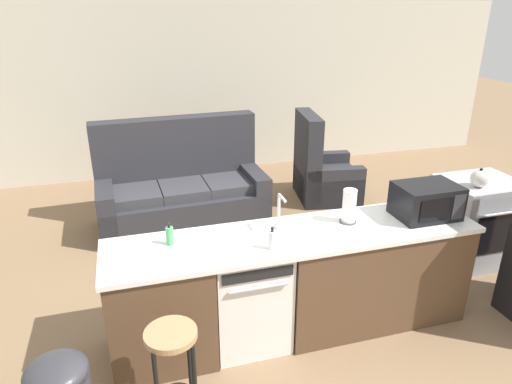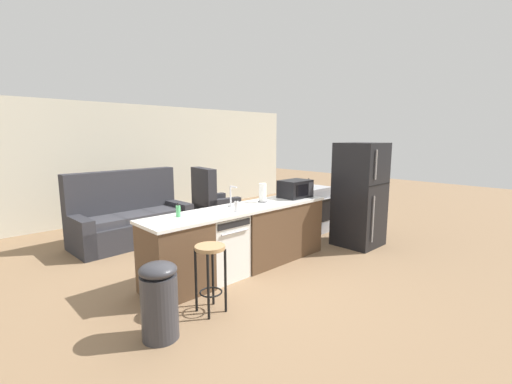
{
  "view_description": "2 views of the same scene",
  "coord_description": "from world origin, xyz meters",
  "px_view_note": "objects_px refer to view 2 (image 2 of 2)",
  "views": [
    {
      "loc": [
        -1.03,
        -2.91,
        2.54
      ],
      "look_at": [
        0.04,
        0.74,
        0.97
      ],
      "focal_mm": 32.0,
      "sensor_mm": 36.0,
      "label": 1
    },
    {
      "loc": [
        -2.94,
        -3.51,
        1.87
      ],
      "look_at": [
        0.59,
        0.19,
        1.04
      ],
      "focal_mm": 24.0,
      "sensor_mm": 36.0,
      "label": 2
    }
  ],
  "objects_px": {
    "refrigerator": "(360,195)",
    "dishwasher": "(220,246)",
    "microwave": "(295,189)",
    "soap_bottle": "(236,206)",
    "trash_bin": "(159,300)",
    "armchair": "(212,206)",
    "bar_stool": "(210,264)",
    "paper_towel_roll": "(263,193)",
    "stove_range": "(308,210)",
    "couch": "(130,220)",
    "kettle": "(309,184)",
    "dish_soap_bottle": "(178,211)"
  },
  "relations": [
    {
      "from": "paper_towel_roll",
      "to": "kettle",
      "type": "height_order",
      "value": "paper_towel_roll"
    },
    {
      "from": "trash_bin",
      "to": "stove_range",
      "type": "bearing_deg",
      "value": 18.44
    },
    {
      "from": "bar_stool",
      "to": "couch",
      "type": "height_order",
      "value": "couch"
    },
    {
      "from": "dish_soap_bottle",
      "to": "trash_bin",
      "type": "bearing_deg",
      "value": -130.74
    },
    {
      "from": "stove_range",
      "to": "dish_soap_bottle",
      "type": "bearing_deg",
      "value": -171.99
    },
    {
      "from": "stove_range",
      "to": "trash_bin",
      "type": "xyz_separation_m",
      "value": [
        -3.89,
        -1.3,
        -0.07
      ]
    },
    {
      "from": "stove_range",
      "to": "trash_bin",
      "type": "distance_m",
      "value": 4.1
    },
    {
      "from": "kettle",
      "to": "stove_range",
      "type": "bearing_deg",
      "value": 37.16
    },
    {
      "from": "refrigerator",
      "to": "dishwasher",
      "type": "bearing_deg",
      "value": 168.07
    },
    {
      "from": "soap_bottle",
      "to": "couch",
      "type": "distance_m",
      "value": 2.64
    },
    {
      "from": "soap_bottle",
      "to": "couch",
      "type": "height_order",
      "value": "couch"
    },
    {
      "from": "stove_range",
      "to": "bar_stool",
      "type": "height_order",
      "value": "stove_range"
    },
    {
      "from": "paper_towel_roll",
      "to": "bar_stool",
      "type": "distance_m",
      "value": 1.77
    },
    {
      "from": "dishwasher",
      "to": "soap_bottle",
      "type": "xyz_separation_m",
      "value": [
        0.14,
        -0.17,
        0.55
      ]
    },
    {
      "from": "dishwasher",
      "to": "trash_bin",
      "type": "bearing_deg",
      "value": -149.89
    },
    {
      "from": "kettle",
      "to": "bar_stool",
      "type": "xyz_separation_m",
      "value": [
        -3.09,
        -1.1,
        -0.45
      ]
    },
    {
      "from": "dishwasher",
      "to": "refrigerator",
      "type": "bearing_deg",
      "value": -11.93
    },
    {
      "from": "kettle",
      "to": "trash_bin",
      "type": "distance_m",
      "value": 3.95
    },
    {
      "from": "bar_stool",
      "to": "armchair",
      "type": "distance_m",
      "value": 4.04
    },
    {
      "from": "refrigerator",
      "to": "microwave",
      "type": "xyz_separation_m",
      "value": [
        -1.07,
        0.55,
        0.16
      ]
    },
    {
      "from": "dishwasher",
      "to": "armchair",
      "type": "height_order",
      "value": "armchair"
    },
    {
      "from": "microwave",
      "to": "kettle",
      "type": "distance_m",
      "value": 1.0
    },
    {
      "from": "bar_stool",
      "to": "kettle",
      "type": "bearing_deg",
      "value": 19.58
    },
    {
      "from": "refrigerator",
      "to": "trash_bin",
      "type": "distance_m",
      "value": 3.93
    },
    {
      "from": "dishwasher",
      "to": "trash_bin",
      "type": "relative_size",
      "value": 1.14
    },
    {
      "from": "trash_bin",
      "to": "couch",
      "type": "height_order",
      "value": "couch"
    },
    {
      "from": "microwave",
      "to": "soap_bottle",
      "type": "bearing_deg",
      "value": -173.01
    },
    {
      "from": "refrigerator",
      "to": "dish_soap_bottle",
      "type": "relative_size",
      "value": 10.05
    },
    {
      "from": "stove_range",
      "to": "microwave",
      "type": "height_order",
      "value": "microwave"
    },
    {
      "from": "microwave",
      "to": "soap_bottle",
      "type": "relative_size",
      "value": 2.84
    },
    {
      "from": "couch",
      "to": "bar_stool",
      "type": "bearing_deg",
      "value": -98.34
    },
    {
      "from": "trash_bin",
      "to": "soap_bottle",
      "type": "bearing_deg",
      "value": 21.97
    },
    {
      "from": "refrigerator",
      "to": "bar_stool",
      "type": "distance_m",
      "value": 3.28
    },
    {
      "from": "dishwasher",
      "to": "armchair",
      "type": "bearing_deg",
      "value": 55.62
    },
    {
      "from": "stove_range",
      "to": "soap_bottle",
      "type": "distance_m",
      "value": 2.62
    },
    {
      "from": "refrigerator",
      "to": "couch",
      "type": "distance_m",
      "value": 4.09
    },
    {
      "from": "dishwasher",
      "to": "stove_range",
      "type": "bearing_deg",
      "value": 11.91
    },
    {
      "from": "refrigerator",
      "to": "armchair",
      "type": "relative_size",
      "value": 1.47
    },
    {
      "from": "soap_bottle",
      "to": "trash_bin",
      "type": "relative_size",
      "value": 0.24
    },
    {
      "from": "dishwasher",
      "to": "paper_towel_roll",
      "type": "relative_size",
      "value": 2.98
    },
    {
      "from": "dish_soap_bottle",
      "to": "couch",
      "type": "bearing_deg",
      "value": 81.28
    },
    {
      "from": "dishwasher",
      "to": "microwave",
      "type": "height_order",
      "value": "microwave"
    },
    {
      "from": "stove_range",
      "to": "armchair",
      "type": "bearing_deg",
      "value": 112.8
    },
    {
      "from": "stove_range",
      "to": "couch",
      "type": "height_order",
      "value": "couch"
    },
    {
      "from": "paper_towel_roll",
      "to": "bar_stool",
      "type": "relative_size",
      "value": 0.38
    },
    {
      "from": "paper_towel_roll",
      "to": "armchair",
      "type": "bearing_deg",
      "value": 70.42
    },
    {
      "from": "refrigerator",
      "to": "microwave",
      "type": "bearing_deg",
      "value": 152.85
    },
    {
      "from": "soap_bottle",
      "to": "refrigerator",
      "type": "bearing_deg",
      "value": -8.73
    },
    {
      "from": "couch",
      "to": "armchair",
      "type": "height_order",
      "value": "couch"
    },
    {
      "from": "dishwasher",
      "to": "paper_towel_roll",
      "type": "distance_m",
      "value": 1.07
    }
  ]
}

